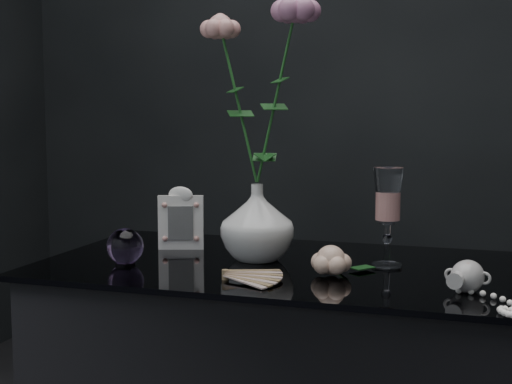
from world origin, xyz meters
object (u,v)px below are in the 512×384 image
(paperweight, at_px, (125,246))
(pearl_jar, at_px, (467,275))
(vase, at_px, (257,222))
(loose_rose, at_px, (331,260))
(wine_glass, at_px, (388,217))
(picture_frame, at_px, (181,218))

(paperweight, height_order, pearl_jar, paperweight)
(vase, xyz_separation_m, loose_rose, (0.19, -0.10, -0.05))
(vase, relative_size, wine_glass, 0.80)
(vase, height_order, picture_frame, vase)
(wine_glass, bearing_deg, paperweight, -164.42)
(paperweight, bearing_deg, wine_glass, 15.58)
(vase, distance_m, loose_rose, 0.22)
(picture_frame, distance_m, pearl_jar, 0.70)
(paperweight, distance_m, loose_rose, 0.44)
(vase, distance_m, picture_frame, 0.22)
(picture_frame, bearing_deg, paperweight, -121.11)
(pearl_jar, bearing_deg, loose_rose, -179.50)
(paperweight, xyz_separation_m, loose_rose, (0.44, 0.03, -0.01))
(picture_frame, height_order, paperweight, picture_frame)
(vase, distance_m, wine_glass, 0.28)
(vase, bearing_deg, pearl_jar, -18.12)
(paperweight, distance_m, pearl_jar, 0.71)
(picture_frame, bearing_deg, wine_glass, -23.51)
(paperweight, bearing_deg, loose_rose, 4.18)
(wine_glass, relative_size, loose_rose, 1.17)
(loose_rose, distance_m, pearl_jar, 0.27)
(vase, distance_m, pearl_jar, 0.48)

